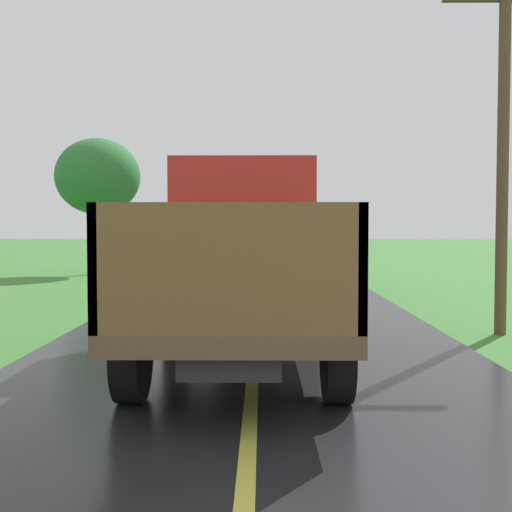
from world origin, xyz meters
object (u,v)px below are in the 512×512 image
at_px(banana_truck_far, 267,240).
at_px(utility_pole_roadside, 503,139).
at_px(roadside_tree_near_left, 98,177).
at_px(banana_truck_near, 240,257).

distance_m(banana_truck_far, utility_pole_roadside, 9.45).
xyz_separation_m(banana_truck_far, roadside_tree_near_left, (-6.57, 6.01, 2.35)).
bearing_deg(utility_pole_roadside, banana_truck_near, -152.51).
bearing_deg(banana_truck_near, utility_pole_roadside, 27.49).
xyz_separation_m(utility_pole_roadside, roadside_tree_near_left, (-10.59, 14.34, 0.44)).
height_order(banana_truck_near, roadside_tree_near_left, roadside_tree_near_left).
distance_m(banana_truck_near, roadside_tree_near_left, 17.91).
height_order(banana_truck_far, roadside_tree_near_left, roadside_tree_near_left).
xyz_separation_m(banana_truck_near, utility_pole_roadside, (4.46, 2.32, 1.92)).
xyz_separation_m(banana_truck_near, banana_truck_far, (0.44, 10.65, 0.01)).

